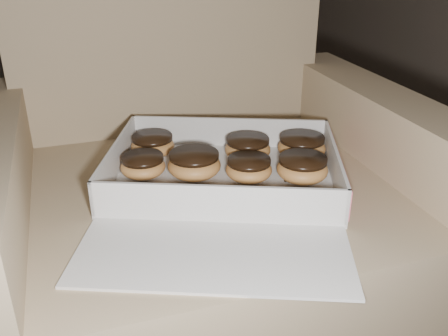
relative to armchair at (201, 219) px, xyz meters
The scene contains 14 objects.
armchair is the anchor object (origin of this frame).
bakery_box 0.18m from the armchair, 81.66° to the right, with size 0.59×0.63×0.07m.
donut_a 0.17m from the armchair, 115.92° to the right, with size 0.11×0.11×0.05m.
donut_b 0.20m from the armchair, behind, with size 0.09×0.09×0.04m.
donut_c 0.19m from the armchair, ahead, with size 0.10×0.10×0.05m.
donut_d 0.27m from the armchair, 37.42° to the right, with size 0.10×0.10×0.05m.
donut_e 0.27m from the armchair, ahead, with size 0.10×0.10×0.05m.
donut_f 0.20m from the armchair, 52.65° to the right, with size 0.09×0.09×0.05m.
donut_g 0.20m from the armchair, 137.76° to the left, with size 0.09×0.09×0.05m.
crumb_a 0.27m from the armchair, 68.09° to the right, with size 0.01×0.01×0.00m, color black.
crumb_b 0.22m from the armchair, 119.15° to the right, with size 0.01×0.01×0.00m, color black.
crumb_c 0.22m from the armchair, 141.33° to the right, with size 0.01×0.01×0.00m, color black.
crumb_d 0.24m from the armchair, 93.26° to the right, with size 0.01×0.01×0.00m, color black.
crumb_e 0.23m from the armchair, 42.63° to the right, with size 0.01×0.01×0.00m, color black.
Camera 1 is at (0.44, -1.06, 0.89)m, focal length 40.00 mm.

